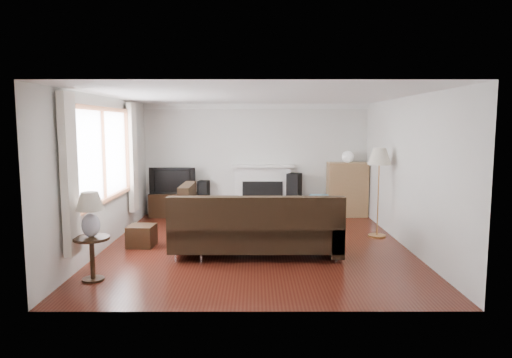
{
  "coord_description": "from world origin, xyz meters",
  "views": [
    {
      "loc": [
        -0.01,
        -7.53,
        2.04
      ],
      "look_at": [
        0.0,
        0.3,
        1.1
      ],
      "focal_mm": 32.0,
      "sensor_mm": 36.0,
      "label": 1
    }
  ],
  "objects_px": {
    "coffee_table": "(264,221)",
    "side_table": "(92,259)",
    "sectional_sofa": "(256,226)",
    "floor_lamp": "(378,193)",
    "tv_stand": "(174,205)",
    "bookshelf": "(347,189)"
  },
  "relations": [
    {
      "from": "bookshelf",
      "to": "sectional_sofa",
      "type": "distance_m",
      "value": 3.66
    },
    {
      "from": "tv_stand",
      "to": "bookshelf",
      "type": "distance_m",
      "value": 3.88
    },
    {
      "from": "tv_stand",
      "to": "sectional_sofa",
      "type": "height_order",
      "value": "sectional_sofa"
    },
    {
      "from": "bookshelf",
      "to": "floor_lamp",
      "type": "height_order",
      "value": "floor_lamp"
    },
    {
      "from": "tv_stand",
      "to": "coffee_table",
      "type": "distance_m",
      "value": 2.49
    },
    {
      "from": "tv_stand",
      "to": "bookshelf",
      "type": "height_order",
      "value": "bookshelf"
    },
    {
      "from": "floor_lamp",
      "to": "tv_stand",
      "type": "bearing_deg",
      "value": 155.26
    },
    {
      "from": "bookshelf",
      "to": "coffee_table",
      "type": "relative_size",
      "value": 1.14
    },
    {
      "from": "floor_lamp",
      "to": "side_table",
      "type": "bearing_deg",
      "value": -151.71
    },
    {
      "from": "tv_stand",
      "to": "floor_lamp",
      "type": "bearing_deg",
      "value": -24.74
    },
    {
      "from": "coffee_table",
      "to": "side_table",
      "type": "relative_size",
      "value": 1.82
    },
    {
      "from": "bookshelf",
      "to": "floor_lamp",
      "type": "bearing_deg",
      "value": -84.48
    },
    {
      "from": "sectional_sofa",
      "to": "coffee_table",
      "type": "height_order",
      "value": "sectional_sofa"
    },
    {
      "from": "bookshelf",
      "to": "sectional_sofa",
      "type": "xyz_separation_m",
      "value": [
        -2.04,
        -3.04,
        -0.14
      ]
    },
    {
      "from": "bookshelf",
      "to": "side_table",
      "type": "xyz_separation_m",
      "value": [
        -4.18,
        -4.24,
        -0.31
      ]
    },
    {
      "from": "sectional_sofa",
      "to": "floor_lamp",
      "type": "relative_size",
      "value": 1.75
    },
    {
      "from": "tv_stand",
      "to": "bookshelf",
      "type": "xyz_separation_m",
      "value": [
        3.86,
        0.03,
        0.34
      ]
    },
    {
      "from": "bookshelf",
      "to": "floor_lamp",
      "type": "distance_m",
      "value": 1.91
    },
    {
      "from": "bookshelf",
      "to": "side_table",
      "type": "bearing_deg",
      "value": -134.61
    },
    {
      "from": "coffee_table",
      "to": "side_table",
      "type": "height_order",
      "value": "side_table"
    },
    {
      "from": "tv_stand",
      "to": "side_table",
      "type": "distance_m",
      "value": 4.23
    },
    {
      "from": "tv_stand",
      "to": "side_table",
      "type": "relative_size",
      "value": 1.79
    }
  ]
}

